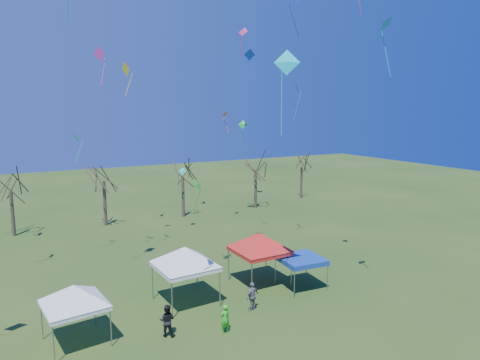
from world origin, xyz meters
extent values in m
plane|color=#254917|center=(0.00, 0.00, 0.00)|extent=(140.00, 140.00, 0.00)
cylinder|color=#3D2D21|center=(-10.77, 24.65, 2.14)|extent=(0.32, 0.32, 4.28)
cylinder|color=#3D2D21|center=(-2.37, 24.38, 2.32)|extent=(0.32, 0.32, 4.64)
cylinder|color=#3D2D21|center=(6.03, 24.04, 2.24)|extent=(0.32, 0.32, 4.49)
cylinder|color=#3D2D21|center=(15.36, 24.00, 2.24)|extent=(0.32, 0.32, 4.47)
cylinder|color=#3D2D21|center=(23.72, 26.07, 2.12)|extent=(0.32, 0.32, 4.23)
cylinder|color=gray|center=(-9.44, 0.34, 0.96)|extent=(0.06, 0.06, 1.92)
cylinder|color=gray|center=(-9.77, 3.01, 0.96)|extent=(0.06, 0.06, 1.92)
cylinder|color=gray|center=(-6.77, 0.67, 0.96)|extent=(0.06, 0.06, 1.92)
cylinder|color=gray|center=(-7.10, 3.34, 0.96)|extent=(0.06, 0.06, 1.92)
cube|color=white|center=(-8.27, 1.84, 2.04)|extent=(3.21, 3.21, 0.23)
pyramid|color=white|center=(-8.27, 1.84, 3.11)|extent=(4.05, 4.05, 0.96)
cylinder|color=gray|center=(-3.13, 1.89, 1.11)|extent=(0.07, 0.07, 2.21)
cylinder|color=gray|center=(-3.32, 4.98, 1.11)|extent=(0.07, 0.07, 2.21)
cylinder|color=gray|center=(-0.04, 2.08, 1.11)|extent=(0.07, 0.07, 2.21)
cylinder|color=gray|center=(-0.23, 5.17, 1.11)|extent=(0.07, 0.07, 2.21)
cube|color=white|center=(-1.68, 3.53, 2.34)|extent=(3.51, 3.51, 0.27)
pyramid|color=white|center=(-1.68, 3.53, 3.58)|extent=(4.68, 4.68, 1.11)
cylinder|color=gray|center=(2.32, 2.33, 1.11)|extent=(0.07, 0.07, 2.22)
cylinder|color=gray|center=(2.25, 5.43, 1.11)|extent=(0.07, 0.07, 2.22)
cylinder|color=gray|center=(5.42, 2.40, 1.11)|extent=(0.07, 0.07, 2.22)
cylinder|color=gray|center=(5.35, 5.50, 1.11)|extent=(0.07, 0.07, 2.22)
cube|color=red|center=(3.83, 3.91, 2.35)|extent=(3.41, 3.41, 0.27)
pyramid|color=red|center=(3.83, 3.91, 3.59)|extent=(4.70, 4.70, 1.11)
cylinder|color=gray|center=(4.56, 0.85, 0.90)|extent=(0.05, 0.05, 1.79)
cylinder|color=gray|center=(4.75, 3.35, 0.90)|extent=(0.05, 0.05, 1.79)
cylinder|color=gray|center=(7.05, 0.65, 0.90)|extent=(0.05, 0.05, 1.79)
cylinder|color=gray|center=(7.25, 3.15, 0.90)|extent=(0.05, 0.05, 1.79)
cube|color=#0E3794|center=(5.90, 2.00, 1.90)|extent=(2.89, 2.89, 0.21)
cube|color=#0E3794|center=(5.90, 2.00, 2.06)|extent=(2.89, 2.89, 0.11)
imported|color=slate|center=(1.44, 0.73, 0.87)|extent=(1.10, 0.76, 1.73)
imported|color=black|center=(-3.98, 0.28, 0.87)|extent=(1.06, 1.02, 1.73)
imported|color=green|center=(-1.16, -0.84, 0.78)|extent=(0.62, 0.46, 1.57)
cone|color=blue|center=(2.80, 3.56, 15.10)|extent=(0.77, 0.47, 0.69)
cube|color=blue|center=(2.94, 3.53, 14.38)|extent=(0.12, 0.34, 1.10)
cone|color=green|center=(12.05, 21.22, 10.21)|extent=(1.08, 0.95, 0.99)
cube|color=green|center=(11.89, 21.34, 8.72)|extent=(0.29, 0.38, 2.47)
cone|color=#F336AD|center=(-4.42, 12.39, 15.68)|extent=(0.86, 1.01, 1.02)
cube|color=#F336AD|center=(-4.25, 12.16, 14.45)|extent=(0.51, 0.39, 1.97)
cone|color=#1580E5|center=(8.01, -2.27, 16.40)|extent=(1.17, 1.02, 0.80)
cube|color=#1580E5|center=(8.31, -2.14, 14.86)|extent=(0.32, 0.65, 2.60)
cone|color=yellow|center=(-2.56, 12.47, 14.74)|extent=(0.58, 1.20, 1.15)
cube|color=yellow|center=(-2.48, 12.14, 13.59)|extent=(0.69, 0.19, 1.73)
cone|color=#2CA018|center=(-1.99, 0.63, 7.87)|extent=(0.95, 1.00, 0.70)
cube|color=#2CA018|center=(-2.12, 0.47, 7.02)|extent=(0.37, 0.30, 1.30)
cone|color=#FF450D|center=(8.58, 18.62, 11.40)|extent=(1.06, 1.05, 0.75)
cube|color=#FF450D|center=(8.79, 18.82, 10.30)|extent=(0.46, 0.48, 1.76)
cone|color=#0CB5AA|center=(3.89, 18.34, 6.00)|extent=(0.90, 0.76, 0.67)
cube|color=#0CB5AA|center=(3.53, 18.51, 4.74)|extent=(0.39, 0.79, 2.15)
cone|color=#0DCBBB|center=(-4.99, 22.19, 9.25)|extent=(0.90, 1.24, 0.98)
cube|color=#0DCBBB|center=(-4.92, 21.80, 7.93)|extent=(0.82, 0.17, 2.09)
cone|color=#0DCCCB|center=(1.93, -1.73, 14.10)|extent=(1.30, 1.10, 1.30)
cube|color=#0DCCCB|center=(1.74, -1.59, 12.10)|extent=(0.33, 0.44, 3.34)
cone|color=#D42F70|center=(4.76, 7.96, 17.29)|extent=(0.82, 0.94, 0.68)
cube|color=#D42F70|center=(4.69, 8.10, 16.35)|extent=(0.33, 0.20, 1.49)
cube|color=#FA378C|center=(9.81, 1.69, 18.41)|extent=(0.34, 0.10, 1.31)
cone|color=#157CDF|center=(10.96, 9.82, 13.62)|extent=(0.81, 1.10, 1.05)
cube|color=#157CDF|center=(10.81, 9.56, 12.10)|extent=(0.57, 0.34, 2.51)
cube|color=#1239C9|center=(3.29, -0.37, 16.41)|extent=(0.65, 0.15, 1.71)
camera|label=1|loc=(-10.55, -19.89, 11.73)|focal=32.00mm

